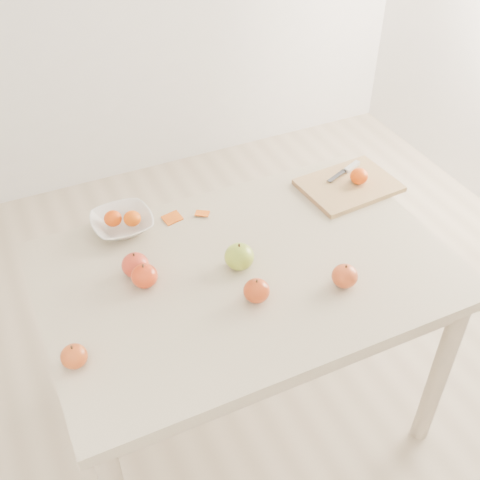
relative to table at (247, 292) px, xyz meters
name	(u,v)px	position (x,y,z in m)	size (l,w,h in m)	color
ground	(246,414)	(0.00, 0.00, -0.65)	(3.50, 3.50, 0.00)	#C6B293
table	(247,292)	(0.00, 0.00, 0.00)	(1.20, 0.80, 0.75)	beige
cutting_board	(349,185)	(0.49, 0.22, 0.11)	(0.32, 0.23, 0.02)	tan
board_tangerine	(359,176)	(0.52, 0.21, 0.14)	(0.06, 0.06, 0.05)	#E14507
fruit_bowl	(122,223)	(-0.28, 0.33, 0.12)	(0.19, 0.19, 0.05)	white
bowl_tangerine_near	(113,218)	(-0.30, 0.34, 0.14)	(0.06, 0.06, 0.05)	#CA4E07
bowl_tangerine_far	(132,218)	(-0.25, 0.32, 0.14)	(0.06, 0.06, 0.05)	#DD5A07
orange_peel_a	(172,219)	(-0.12, 0.31, 0.10)	(0.06, 0.04, 0.00)	#C7500E
orange_peel_b	(202,214)	(-0.02, 0.29, 0.10)	(0.04, 0.04, 0.00)	#E35D10
paring_knife	(349,168)	(0.54, 0.29, 0.12)	(0.17, 0.08, 0.01)	silver
apple_green	(239,257)	(-0.02, 0.02, 0.14)	(0.09, 0.09, 0.08)	#699C20
apple_red_c	(257,291)	(-0.03, -0.13, 0.13)	(0.07, 0.07, 0.07)	#910A02
apple_red_e	(345,276)	(0.22, -0.18, 0.13)	(0.07, 0.07, 0.07)	maroon
apple_red_d	(74,356)	(-0.54, -0.14, 0.13)	(0.07, 0.07, 0.06)	maroon
apple_red_b	(144,276)	(-0.29, 0.06, 0.13)	(0.08, 0.08, 0.07)	#A51F14
apple_red_a	(135,265)	(-0.30, 0.11, 0.13)	(0.08, 0.08, 0.07)	#97060A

